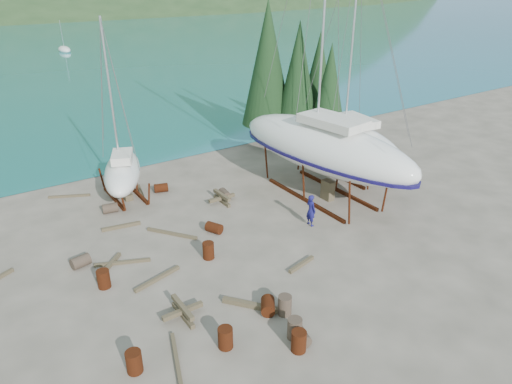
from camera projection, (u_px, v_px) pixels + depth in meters
ground at (249, 262)px, 22.66m from camera, size 600.00×600.00×0.00m
far_house_right at (48, 6)px, 179.15m from camera, size 6.60×5.60×5.60m
cypress_near_right at (298, 77)px, 35.54m from camera, size 3.60×3.60×10.00m
cypress_mid_right at (329, 91)px, 35.17m from camera, size 3.06×3.06×8.50m
cypress_back_left at (268, 64)px, 35.91m from camera, size 4.14×4.14×11.50m
cypress_far_right at (318, 78)px, 38.06m from camera, size 3.24×3.24×9.00m
moored_boat_mid at (64, 50)px, 87.57m from camera, size 2.00×5.00×6.05m
large_sailboat_near at (324, 146)px, 28.15m from camera, size 5.60×13.70×20.94m
large_sailboat_far at (350, 139)px, 31.84m from camera, size 4.18×10.44×16.07m
small_sailboat_shore at (123, 171)px, 28.59m from camera, size 4.62×7.12×10.92m
worker at (311, 210)px, 25.66m from camera, size 0.46×0.69×1.88m
drum_1 at (300, 336)px, 17.54m from camera, size 0.77×0.99×0.58m
drum_3 at (299, 341)px, 17.08m from camera, size 0.58×0.58×0.88m
drum_4 at (161, 188)px, 29.96m from camera, size 1.01×0.82×0.58m
drum_5 at (285, 305)px, 18.97m from camera, size 0.58×0.58×0.88m
drum_6 at (214, 228)px, 25.16m from camera, size 0.90×1.04×0.58m
drum_8 at (104, 279)px, 20.62m from camera, size 0.58×0.58×0.88m
drum_9 at (110, 208)px, 27.31m from camera, size 0.97×0.73×0.58m
drum_10 at (225, 338)px, 17.24m from camera, size 0.58×0.58×0.88m
drum_11 at (225, 194)px, 29.08m from camera, size 0.69×0.95×0.58m
drum_12 at (268, 306)px, 19.16m from camera, size 0.98×1.05×0.58m
drum_13 at (134, 362)px, 16.16m from camera, size 0.58×0.58×0.88m
drum_14 at (208, 250)px, 22.78m from camera, size 0.58×0.58×0.88m
drum_15 at (81, 261)px, 22.16m from camera, size 0.97×0.73×0.58m
drum_17 at (295, 328)px, 17.70m from camera, size 0.58×0.58×0.88m
timber_0 at (69, 196)px, 29.35m from camera, size 2.39×1.26×0.14m
timber_3 at (177, 362)px, 16.64m from camera, size 1.06×2.87×0.15m
timber_4 at (109, 266)px, 22.17m from camera, size 1.70×1.68×0.17m
timber_6 at (140, 191)px, 29.92m from camera, size 0.61×1.93×0.19m
timber_7 at (301, 264)px, 22.30m from camera, size 1.78×0.55×0.17m
timber_8 at (121, 226)px, 25.70m from camera, size 2.14×0.57×0.19m
timber_10 at (172, 233)px, 25.00m from camera, size 1.93×2.56×0.16m
timber_11 at (123, 262)px, 22.46m from camera, size 2.55×1.19×0.15m
timber_12 at (157, 279)px, 21.24m from camera, size 2.49×0.80×0.17m
timber_16 at (253, 305)px, 19.45m from camera, size 1.86×2.27×0.23m
timber_pile_fore at (183, 311)px, 18.84m from camera, size 1.80×1.80×0.60m
timber_pile_aft at (222, 198)px, 28.55m from camera, size 1.80×1.80×0.60m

